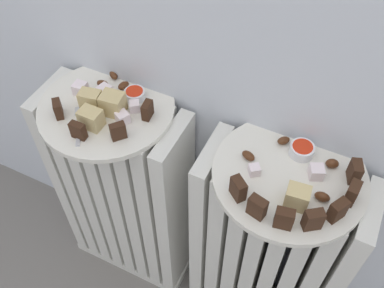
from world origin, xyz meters
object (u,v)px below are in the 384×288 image
object	(u,v)px
plate_left	(107,108)
jam_bowl_right	(302,150)
radiator_left	(125,197)
jam_bowl_left	(135,94)
plate_right	(289,175)
radiator_right	(266,257)
fork	(79,123)

from	to	relation	value
plate_left	jam_bowl_right	bearing A→B (deg)	7.50
radiator_left	jam_bowl_left	distance (m)	0.36
jam_bowl_right	plate_right	bearing A→B (deg)	-94.35
radiator_left	jam_bowl_left	bearing A→B (deg)	48.45
radiator_right	plate_right	xyz separation A→B (m)	(-0.00, -0.00, 0.34)
plate_right	jam_bowl_left	bearing A→B (deg)	172.40
fork	jam_bowl_left	bearing A→B (deg)	60.63
radiator_right	plate_right	world-z (taller)	plate_right
fork	plate_left	bearing A→B (deg)	71.88
radiator_right	jam_bowl_right	world-z (taller)	jam_bowl_right
fork	radiator_right	bearing A→B (deg)	8.84
plate_right	fork	world-z (taller)	fork
plate_left	jam_bowl_right	size ratio (longest dim) A/B	6.19
plate_left	plate_right	bearing A→B (deg)	0.00
radiator_left	jam_bowl_left	xyz separation A→B (m)	(0.04, 0.05, 0.35)
radiator_left	fork	size ratio (longest dim) A/B	6.81
plate_left	fork	xyz separation A→B (m)	(-0.02, -0.06, 0.01)
jam_bowl_left	fork	bearing A→B (deg)	-119.37
radiator_right	plate_right	distance (m)	0.34
plate_right	fork	distance (m)	0.42
jam_bowl_right	jam_bowl_left	bearing A→B (deg)	-179.14
radiator_right	jam_bowl_left	size ratio (longest dim) A/B	15.03
jam_bowl_left	jam_bowl_right	xyz separation A→B (m)	(0.36, 0.01, 0.00)
plate_left	radiator_right	bearing A→B (deg)	0.00
jam_bowl_left	plate_right	bearing A→B (deg)	-7.60
plate_right	jam_bowl_left	size ratio (longest dim) A/B	6.56
radiator_right	fork	bearing A→B (deg)	-171.16
radiator_left	fork	xyz separation A→B (m)	(-0.02, -0.06, 0.34)
plate_left	jam_bowl_left	xyz separation A→B (m)	(0.04, 0.05, 0.02)
plate_right	fork	size ratio (longest dim) A/B	2.97
radiator_right	fork	distance (m)	0.54
plate_right	plate_left	bearing A→B (deg)	180.00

